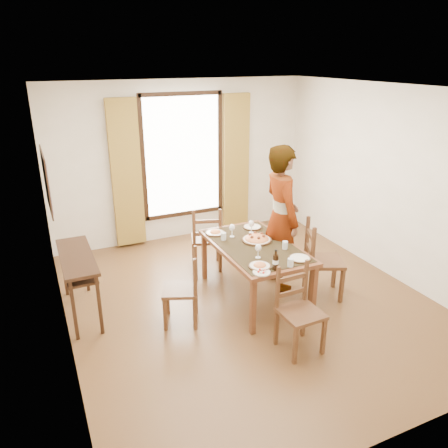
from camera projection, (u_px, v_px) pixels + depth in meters
name	position (u px, v px, depth m)	size (l,w,h in m)	color
ground	(248.00, 300.00, 5.81)	(5.00, 5.00, 0.00)	#462316
room_shell	(245.00, 186.00, 5.36)	(4.60, 5.10, 2.74)	white
console_table	(77.00, 264.00, 5.29)	(0.38, 1.20, 0.80)	black
dining_table	(255.00, 250.00, 5.66)	(0.96, 1.60, 0.76)	brown
chair_west	(183.00, 290.00, 5.20)	(0.54, 0.54, 0.93)	#54371C
chair_north	(207.00, 240.00, 6.53)	(0.56, 0.56, 1.00)	#54371C
chair_south	(299.00, 312.00, 4.72)	(0.44, 0.44, 0.97)	#54371C
chair_east	(322.00, 262.00, 5.77)	(0.62, 0.62, 1.06)	#54371C
man	(281.00, 218.00, 5.88)	(0.55, 0.77, 1.99)	#919499
plate_sw	(260.00, 265.00, 5.05)	(0.27, 0.27, 0.05)	silver
plate_se	(300.00, 257.00, 5.24)	(0.27, 0.27, 0.05)	silver
plate_nw	(215.00, 232.00, 5.99)	(0.27, 0.27, 0.05)	silver
plate_ne	(252.00, 226.00, 6.19)	(0.27, 0.27, 0.05)	silver
pasta_platter	(257.00, 237.00, 5.75)	(0.40, 0.40, 0.10)	#B32016
caprese_plate	(262.00, 271.00, 4.91)	(0.20, 0.20, 0.04)	silver
wine_glass_a	(258.00, 251.00, 5.25)	(0.08, 0.08, 0.18)	white
wine_glass_b	(251.00, 227.00, 5.99)	(0.08, 0.08, 0.18)	white
wine_glass_c	(232.00, 230.00, 5.86)	(0.08, 0.08, 0.18)	white
tumbler_a	(285.00, 245.00, 5.51)	(0.07, 0.07, 0.10)	silver
tumbler_b	(224.00, 236.00, 5.78)	(0.07, 0.07, 0.10)	silver
tumbler_c	(291.00, 263.00, 5.05)	(0.07, 0.07, 0.10)	silver
wine_bottle	(276.00, 260.00, 4.95)	(0.07, 0.07, 0.25)	black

